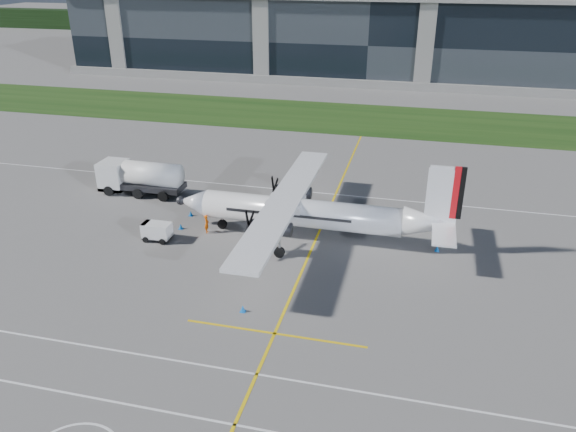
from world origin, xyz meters
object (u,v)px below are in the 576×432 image
Objects in this scene: safety_cone_tail at (437,248)px; turboprop_aircraft at (312,198)px; ground_crew_person at (207,223)px; safety_cone_portwing at (243,309)px; safety_cone_nose_stbd at (191,213)px; safety_cone_nose_port at (181,226)px; fuel_tanker_truck at (135,177)px; baggage_tug at (157,232)px.

turboprop_aircraft is at bearing -178.76° from safety_cone_tail.
ground_crew_person is 12.83m from safety_cone_portwing.
ground_crew_person is 3.79× the size of safety_cone_nose_stbd.
fuel_tanker_truck is at bearing 139.15° from safety_cone_nose_port.
safety_cone_nose_stbd and safety_cone_portwing have the same top height.
fuel_tanker_truck reaches higher than safety_cone_tail.
baggage_tug is at bearing 110.45° from ground_crew_person.
fuel_tanker_truck is at bearing 134.13° from safety_cone_portwing.
baggage_tug reaches higher than safety_cone_portwing.
safety_cone_nose_port is 14.38m from safety_cone_portwing.
turboprop_aircraft is 11.15m from safety_cone_tail.
safety_cone_nose_port is at bearing 75.44° from ground_crew_person.
fuel_tanker_truck is 18.30× the size of safety_cone_nose_port.
safety_cone_portwing is at bearing -55.12° from safety_cone_nose_stbd.
baggage_tug is 5.12× the size of safety_cone_portwing.
safety_cone_tail is (19.68, 1.28, -0.70)m from ground_crew_person.
turboprop_aircraft is at bearing -96.14° from ground_crew_person.
turboprop_aircraft is 50.09× the size of safety_cone_portwing.
fuel_tanker_truck is at bearing 43.86° from ground_crew_person.
baggage_tug is 5.12× the size of safety_cone_tail.
safety_cone_nose_stbd is at bearing 171.14° from turboprop_aircraft.
fuel_tanker_truck is 11.40m from baggage_tug.
turboprop_aircraft reaches higher than baggage_tug.
safety_cone_portwing is at bearing -160.56° from ground_crew_person.
turboprop_aircraft is 9.59m from ground_crew_person.
safety_cone_nose_port is at bearing -175.26° from turboprop_aircraft.
baggage_tug is 5.34m from safety_cone_nose_stbd.
ground_crew_person is at bearing -176.29° from safety_cone_tail.
baggage_tug is (-12.71, -3.40, -2.99)m from turboprop_aircraft.
safety_cone_nose_stbd is at bearing 94.72° from safety_cone_nose_port.
safety_cone_tail is at bearing 43.29° from safety_cone_portwing.
safety_cone_nose_port and safety_cone_portwing have the same top height.
turboprop_aircraft is 20.36m from fuel_tanker_truck.
fuel_tanker_truck is 3.57× the size of baggage_tug.
ground_crew_person is (-9.10, -1.05, -2.81)m from turboprop_aircraft.
baggage_tug is 2.71m from safety_cone_nose_port.
safety_cone_tail is (10.58, 0.23, -3.51)m from turboprop_aircraft.
fuel_tanker_truck is 24.65m from safety_cone_portwing.
safety_cone_tail is (23.29, 3.63, -0.52)m from baggage_tug.
safety_cone_nose_port is 2.82m from safety_cone_nose_stbd.
fuel_tanker_truck is 10.39m from safety_cone_nose_port.
turboprop_aircraft is at bearing 14.98° from baggage_tug.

